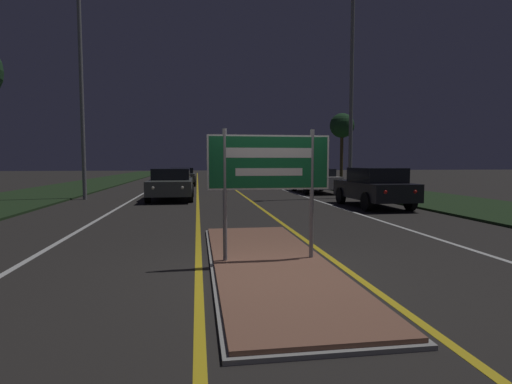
# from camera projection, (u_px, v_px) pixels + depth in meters

# --- Properties ---
(ground_plane) EXTENTS (160.00, 160.00, 0.00)m
(ground_plane) POSITION_uv_depth(u_px,v_px,m) (275.00, 273.00, 6.30)
(ground_plane) COLOR #282623
(median_island) EXTENTS (2.00, 6.62, 0.10)m
(median_island) POSITION_uv_depth(u_px,v_px,m) (269.00, 262.00, 6.81)
(median_island) COLOR #999993
(median_island) RESTS_ON ground_plane
(verge_left) EXTENTS (5.00, 100.00, 0.08)m
(verge_left) POSITION_uv_depth(u_px,v_px,m) (62.00, 190.00, 24.65)
(verge_left) COLOR #1E3319
(verge_left) RESTS_ON ground_plane
(verge_right) EXTENTS (5.00, 100.00, 0.08)m
(verge_right) POSITION_uv_depth(u_px,v_px,m) (354.00, 187.00, 27.41)
(verge_right) COLOR #1E3319
(verge_right) RESTS_ON ground_plane
(centre_line_yellow_left) EXTENTS (0.12, 70.00, 0.01)m
(centre_line_yellow_left) POSITION_uv_depth(u_px,v_px,m) (197.00, 185.00, 30.79)
(centre_line_yellow_left) COLOR gold
(centre_line_yellow_left) RESTS_ON ground_plane
(centre_line_yellow_right) EXTENTS (0.12, 70.00, 0.01)m
(centre_line_yellow_right) POSITION_uv_depth(u_px,v_px,m) (228.00, 185.00, 31.14)
(centre_line_yellow_right) COLOR gold
(centre_line_yellow_right) RESTS_ON ground_plane
(lane_line_white_left) EXTENTS (0.12, 70.00, 0.01)m
(lane_line_white_left) POSITION_uv_depth(u_px,v_px,m) (158.00, 185.00, 30.35)
(lane_line_white_left) COLOR silver
(lane_line_white_left) RESTS_ON ground_plane
(lane_line_white_right) EXTENTS (0.12, 70.00, 0.01)m
(lane_line_white_right) POSITION_uv_depth(u_px,v_px,m) (266.00, 184.00, 31.57)
(lane_line_white_right) COLOR silver
(lane_line_white_right) RESTS_ON ground_plane
(edge_line_white_left) EXTENTS (0.10, 70.00, 0.01)m
(edge_line_white_left) POSITION_uv_depth(u_px,v_px,m) (117.00, 185.00, 29.92)
(edge_line_white_left) COLOR silver
(edge_line_white_left) RESTS_ON ground_plane
(edge_line_white_right) EXTENTS (0.10, 70.00, 0.01)m
(edge_line_white_right) POSITION_uv_depth(u_px,v_px,m) (303.00, 184.00, 32.01)
(edge_line_white_right) COLOR silver
(edge_line_white_right) RESTS_ON ground_plane
(highway_sign) EXTENTS (2.07, 0.07, 2.20)m
(highway_sign) POSITION_uv_depth(u_px,v_px,m) (269.00, 168.00, 6.68)
(highway_sign) COLOR gray
(highway_sign) RESTS_ON median_island
(streetlight_left_near) EXTENTS (0.50, 0.50, 11.21)m
(streetlight_left_near) POSITION_uv_depth(u_px,v_px,m) (80.00, 50.00, 18.16)
(streetlight_left_near) COLOR gray
(streetlight_left_near) RESTS_ON ground_plane
(streetlight_right_near) EXTENTS (0.47, 0.47, 10.69)m
(streetlight_right_near) POSITION_uv_depth(u_px,v_px,m) (352.00, 65.00, 19.09)
(streetlight_right_near) COLOR gray
(streetlight_right_near) RESTS_ON ground_plane
(car_receding_0) EXTENTS (1.88, 4.29, 1.53)m
(car_receding_0) POSITION_uv_depth(u_px,v_px,m) (374.00, 187.00, 15.51)
(car_receding_0) COLOR black
(car_receding_0) RESTS_ON ground_plane
(car_receding_1) EXTENTS (1.93, 4.61, 1.38)m
(car_receding_1) POSITION_uv_depth(u_px,v_px,m) (315.00, 180.00, 22.97)
(car_receding_1) COLOR silver
(car_receding_1) RESTS_ON ground_plane
(car_receding_2) EXTENTS (1.95, 4.27, 1.35)m
(car_receding_2) POSITION_uv_depth(u_px,v_px,m) (244.00, 175.00, 32.57)
(car_receding_2) COLOR black
(car_receding_2) RESTS_ON ground_plane
(car_receding_3) EXTENTS (2.04, 4.76, 1.32)m
(car_receding_3) POSITION_uv_depth(u_px,v_px,m) (233.00, 173.00, 39.90)
(car_receding_3) COLOR maroon
(car_receding_3) RESTS_ON ground_plane
(car_approaching_0) EXTENTS (2.04, 4.74, 1.45)m
(car_approaching_0) POSITION_uv_depth(u_px,v_px,m) (171.00, 183.00, 18.67)
(car_approaching_0) COLOR #4C514C
(car_approaching_0) RESTS_ON ground_plane
(car_approaching_1) EXTENTS (1.99, 4.11, 1.34)m
(car_approaching_1) POSITION_uv_depth(u_px,v_px,m) (182.00, 176.00, 29.78)
(car_approaching_1) COLOR #4C514C
(car_approaching_1) RESTS_ON ground_plane
(roadside_palm_right) EXTENTS (1.83, 1.83, 5.33)m
(roadside_palm_right) POSITION_uv_depth(u_px,v_px,m) (342.00, 127.00, 29.90)
(roadside_palm_right) COLOR #4C3823
(roadside_palm_right) RESTS_ON verge_right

